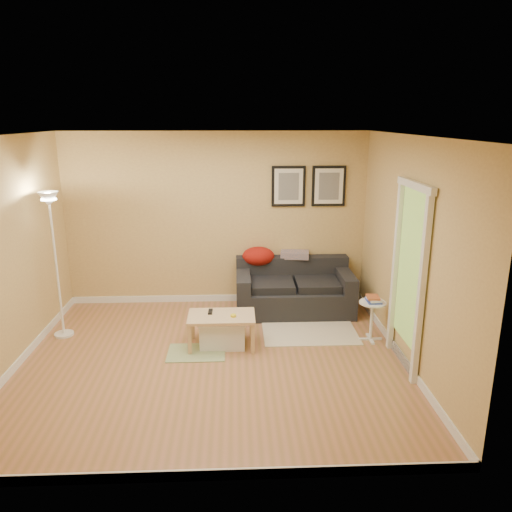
# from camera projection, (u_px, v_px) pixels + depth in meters

# --- Properties ---
(floor) EXTENTS (4.50, 4.50, 0.00)m
(floor) POSITION_uv_depth(u_px,v_px,m) (213.00, 361.00, 5.84)
(floor) COLOR #AB6D49
(floor) RESTS_ON ground
(ceiling) EXTENTS (4.50, 4.50, 0.00)m
(ceiling) POSITION_uv_depth(u_px,v_px,m) (207.00, 136.00, 5.13)
(ceiling) COLOR white
(ceiling) RESTS_ON wall_back
(wall_back) EXTENTS (4.50, 0.00, 4.50)m
(wall_back) POSITION_uv_depth(u_px,v_px,m) (216.00, 220.00, 7.41)
(wall_back) COLOR tan
(wall_back) RESTS_ON ground
(wall_front) EXTENTS (4.50, 0.00, 4.50)m
(wall_front) POSITION_uv_depth(u_px,v_px,m) (197.00, 330.00, 3.56)
(wall_front) COLOR tan
(wall_front) RESTS_ON ground
(wall_left) EXTENTS (0.00, 4.00, 4.00)m
(wall_left) POSITION_uv_depth(u_px,v_px,m) (4.00, 258.00, 5.39)
(wall_left) COLOR tan
(wall_left) RESTS_ON ground
(wall_right) EXTENTS (0.00, 4.00, 4.00)m
(wall_right) POSITION_uv_depth(u_px,v_px,m) (409.00, 253.00, 5.58)
(wall_right) COLOR tan
(wall_right) RESTS_ON ground
(baseboard_back) EXTENTS (4.50, 0.02, 0.10)m
(baseboard_back) POSITION_uv_depth(u_px,v_px,m) (218.00, 298.00, 7.74)
(baseboard_back) COLOR white
(baseboard_back) RESTS_ON ground
(baseboard_front) EXTENTS (4.50, 0.02, 0.10)m
(baseboard_front) POSITION_uv_depth(u_px,v_px,m) (202.00, 475.00, 3.91)
(baseboard_front) COLOR white
(baseboard_front) RESTS_ON ground
(baseboard_left) EXTENTS (0.02, 4.00, 0.10)m
(baseboard_left) POSITION_uv_depth(u_px,v_px,m) (20.00, 361.00, 5.73)
(baseboard_left) COLOR white
(baseboard_left) RESTS_ON ground
(baseboard_right) EXTENTS (0.02, 4.00, 0.10)m
(baseboard_right) POSITION_uv_depth(u_px,v_px,m) (400.00, 354.00, 5.92)
(baseboard_right) COLOR white
(baseboard_right) RESTS_ON ground
(sofa) EXTENTS (1.70, 0.90, 0.75)m
(sofa) POSITION_uv_depth(u_px,v_px,m) (294.00, 287.00, 7.25)
(sofa) COLOR black
(sofa) RESTS_ON ground
(red_throw) EXTENTS (0.48, 0.36, 0.28)m
(red_throw) POSITION_uv_depth(u_px,v_px,m) (258.00, 256.00, 7.42)
(red_throw) COLOR #9B1C0E
(red_throw) RESTS_ON sofa
(plaid_throw) EXTENTS (0.45, 0.32, 0.10)m
(plaid_throw) POSITION_uv_depth(u_px,v_px,m) (295.00, 254.00, 7.47)
(plaid_throw) COLOR tan
(plaid_throw) RESTS_ON sofa
(framed_print_left) EXTENTS (0.50, 0.04, 0.60)m
(framed_print_left) POSITION_uv_depth(u_px,v_px,m) (288.00, 186.00, 7.29)
(framed_print_left) COLOR black
(framed_print_left) RESTS_ON wall_back
(framed_print_right) EXTENTS (0.50, 0.04, 0.60)m
(framed_print_right) POSITION_uv_depth(u_px,v_px,m) (329.00, 186.00, 7.32)
(framed_print_right) COLOR black
(framed_print_right) RESTS_ON wall_back
(area_rug) EXTENTS (1.25, 0.85, 0.01)m
(area_rug) POSITION_uv_depth(u_px,v_px,m) (310.00, 332.00, 6.61)
(area_rug) COLOR beige
(area_rug) RESTS_ON ground
(green_runner) EXTENTS (0.70, 0.50, 0.01)m
(green_runner) POSITION_uv_depth(u_px,v_px,m) (196.00, 353.00, 6.04)
(green_runner) COLOR #668C4C
(green_runner) RESTS_ON ground
(coffee_table) EXTENTS (0.94, 0.72, 0.42)m
(coffee_table) POSITION_uv_depth(u_px,v_px,m) (222.00, 330.00, 6.18)
(coffee_table) COLOR #D4AD81
(coffee_table) RESTS_ON ground
(remote_control) EXTENTS (0.05, 0.16, 0.02)m
(remote_control) POSITION_uv_depth(u_px,v_px,m) (210.00, 312.00, 6.21)
(remote_control) COLOR black
(remote_control) RESTS_ON coffee_table
(tape_roll) EXTENTS (0.07, 0.07, 0.03)m
(tape_roll) POSITION_uv_depth(u_px,v_px,m) (233.00, 316.00, 6.07)
(tape_roll) COLOR yellow
(tape_roll) RESTS_ON coffee_table
(storage_bin) EXTENTS (0.58, 0.42, 0.35)m
(storage_bin) POSITION_uv_depth(u_px,v_px,m) (222.00, 332.00, 6.21)
(storage_bin) COLOR white
(storage_bin) RESTS_ON ground
(side_table) EXTENTS (0.34, 0.34, 0.52)m
(side_table) POSITION_uv_depth(u_px,v_px,m) (371.00, 321.00, 6.33)
(side_table) COLOR white
(side_table) RESTS_ON ground
(book_stack) EXTENTS (0.19, 0.24, 0.07)m
(book_stack) POSITION_uv_depth(u_px,v_px,m) (374.00, 299.00, 6.26)
(book_stack) COLOR #34469E
(book_stack) RESTS_ON side_table
(floor_lamp) EXTENTS (0.25, 0.25, 1.92)m
(floor_lamp) POSITION_uv_depth(u_px,v_px,m) (57.00, 270.00, 6.29)
(floor_lamp) COLOR white
(floor_lamp) RESTS_ON ground
(doorway) EXTENTS (0.12, 1.01, 2.13)m
(doorway) POSITION_uv_depth(u_px,v_px,m) (407.00, 281.00, 5.50)
(doorway) COLOR white
(doorway) RESTS_ON ground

